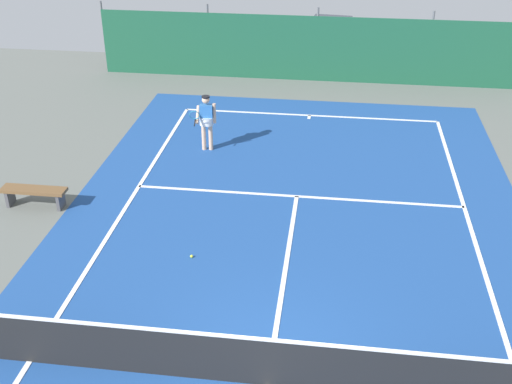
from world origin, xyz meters
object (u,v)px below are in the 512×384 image
at_px(tennis_net, 268,362).
at_px(tennis_ball_near_player, 192,256).
at_px(parked_car, 330,41).
at_px(courtside_bench, 34,193).
at_px(tennis_player, 206,119).

distance_m(tennis_net, tennis_ball_near_player, 4.01).
distance_m(tennis_net, parked_car, 17.98).
distance_m(tennis_ball_near_player, courtside_bench, 4.60).
bearing_deg(tennis_ball_near_player, tennis_net, -59.18).
distance_m(tennis_ball_near_player, parked_car, 14.78).
xyz_separation_m(tennis_net, parked_car, (0.43, 17.97, 0.33)).
height_order(tennis_net, courtside_bench, tennis_net).
height_order(tennis_player, tennis_ball_near_player, tennis_player).
distance_m(tennis_player, tennis_ball_near_player, 5.58).
relative_size(tennis_player, courtside_bench, 1.03).
distance_m(parked_car, courtside_bench, 14.55).
relative_size(tennis_player, tennis_ball_near_player, 24.85).
relative_size(tennis_player, parked_car, 0.37).
relative_size(tennis_net, parked_car, 2.31).
xyz_separation_m(tennis_net, courtside_bench, (-6.31, 5.09, -0.14)).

